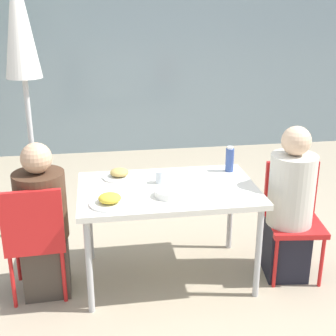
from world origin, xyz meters
name	(u,v)px	position (x,y,z in m)	size (l,w,h in m)	color
ground_plane	(168,275)	(0.00, 0.00, 0.00)	(24.00, 24.00, 0.00)	tan
building_facade	(129,40)	(0.00, 3.31, 1.50)	(10.00, 0.20, 3.00)	gray
dining_table	(168,195)	(0.00, 0.00, 0.67)	(1.28, 0.82, 0.73)	silver
chair_left	(35,234)	(-0.94, -0.12, 0.50)	(0.42, 0.42, 0.86)	red
person_left	(43,225)	(-0.89, -0.04, 0.53)	(0.35, 0.35, 1.12)	#473D33
chair_right	(293,211)	(0.95, -0.04, 0.50)	(0.45, 0.45, 0.86)	red
person_right	(290,208)	(0.89, -0.11, 0.56)	(0.34, 0.34, 1.18)	black
closed_umbrella	(21,41)	(-1.03, 0.80, 1.70)	(0.36, 0.36, 2.34)	#333333
plate_0	(119,174)	(-0.33, 0.25, 0.76)	(0.26, 0.26, 0.07)	white
plate_1	(110,200)	(-0.42, -0.23, 0.76)	(0.27, 0.27, 0.07)	white
bottle	(230,159)	(0.53, 0.26, 0.83)	(0.07, 0.07, 0.20)	#334C8E
drinking_cup	(160,177)	(-0.04, 0.10, 0.78)	(0.07, 0.07, 0.09)	silver
salad_bowl	(169,193)	(-0.02, -0.16, 0.76)	(0.19, 0.19, 0.05)	white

